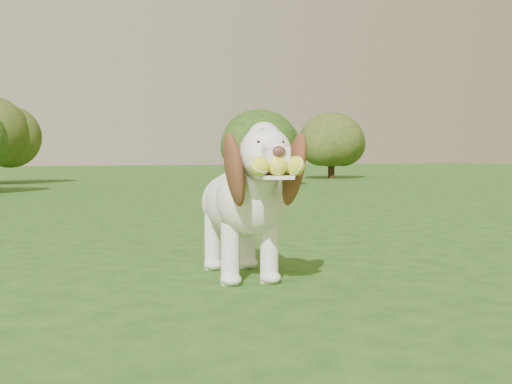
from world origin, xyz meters
name	(u,v)px	position (x,y,z in m)	size (l,w,h in m)	color
ground	(147,268)	(0.00, 0.00, 0.00)	(80.00, 80.00, 0.00)	#1E4C15
dog	(244,198)	(0.40, -0.58, 0.46)	(0.59, 1.33, 0.86)	white
shrub_h	(331,140)	(9.17, 12.66, 1.17)	(1.92, 1.92, 1.99)	#382314
shrub_f	(259,141)	(5.10, 9.14, 1.01)	(1.67, 1.67, 1.73)	#382314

